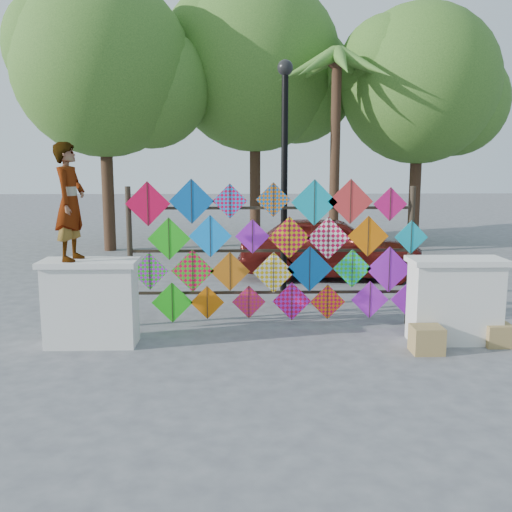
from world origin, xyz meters
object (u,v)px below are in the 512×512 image
at_px(sedan, 330,247).
at_px(lamppost, 284,162).
at_px(vendor_woman, 70,202).
at_px(kite_rack, 276,253).

bearing_deg(sedan, lamppost, 158.77).
relative_size(vendor_woman, sedan, 0.39).
xyz_separation_m(sedan, lamppost, (-1.29, -2.67, 1.96)).
relative_size(kite_rack, vendor_woman, 2.93).
bearing_deg(lamppost, vendor_woman, -145.73).
distance_m(kite_rack, lamppost, 1.95).
bearing_deg(vendor_woman, sedan, -35.97).
xyz_separation_m(kite_rack, sedan, (1.51, 3.93, -0.50)).
xyz_separation_m(kite_rack, vendor_woman, (-3.00, -0.93, 0.89)).
height_order(vendor_woman, sedan, vendor_woman).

